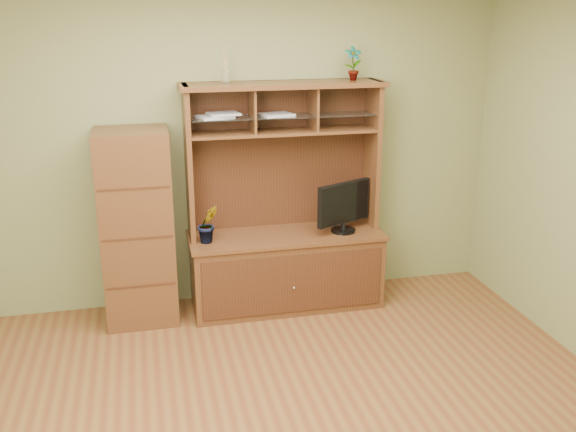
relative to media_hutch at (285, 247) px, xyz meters
name	(u,v)px	position (x,y,z in m)	size (l,w,h in m)	color
room	(294,219)	(-0.34, -1.73, 0.83)	(4.54, 4.04, 2.74)	brown
media_hutch	(285,247)	(0.00, 0.00, 0.00)	(1.66, 0.61, 1.90)	#432013
monitor	(344,206)	(0.49, -0.08, 0.35)	(0.51, 0.27, 0.43)	black
orchid_plant	(208,224)	(-0.66, -0.08, 0.28)	(0.17, 0.14, 0.31)	#2B561D
top_plant	(353,63)	(0.58, 0.08, 1.51)	(0.14, 0.10, 0.27)	#376724
reed_diffuser	(225,69)	(-0.46, 0.08, 1.49)	(0.06, 0.06, 0.29)	silver
magazines	(238,115)	(-0.37, 0.08, 1.13)	(0.80, 0.27, 0.04)	silver
side_cabinet	(137,228)	(-1.22, 0.00, 0.27)	(0.56, 0.51, 1.58)	#432013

